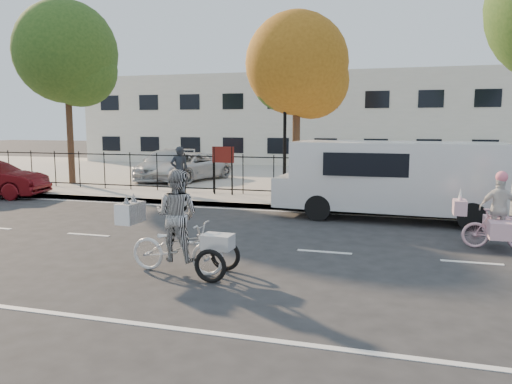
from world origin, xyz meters
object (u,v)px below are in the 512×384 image
(unicorn_bike, at_px, (497,221))
(lot_car_b, at_px, (188,167))
(zebra_trike, at_px, (177,233))
(lot_car_a, at_px, (166,165))
(lamppost, at_px, (285,115))
(pedestrian, at_px, (180,171))
(lot_car_d, at_px, (353,169))
(lot_car_c, at_px, (327,170))
(white_van, at_px, (391,177))

(unicorn_bike, xyz_separation_m, lot_car_b, (-11.72, 9.47, 0.14))
(zebra_trike, bearing_deg, lot_car_a, 28.85)
(lamppost, relative_size, pedestrian, 2.38)
(pedestrian, bearing_deg, unicorn_bike, 123.32)
(pedestrian, xyz_separation_m, lot_car_a, (-2.97, 4.79, -0.22))
(lamppost, xyz_separation_m, unicorn_bike, (6.15, -5.46, -2.46))
(lot_car_a, bearing_deg, pedestrian, -66.35)
(pedestrian, bearing_deg, lot_car_d, -171.26)
(unicorn_bike, height_order, lot_car_b, unicorn_bike)
(lot_car_a, bearing_deg, zebra_trike, -70.71)
(lot_car_c, bearing_deg, lot_car_d, -0.65)
(lot_car_c, height_order, lot_car_d, lot_car_d)
(lot_car_a, height_order, lot_car_b, lot_car_a)
(white_van, distance_m, pedestrian, 7.83)
(unicorn_bike, distance_m, lot_car_d, 10.56)
(zebra_trike, height_order, lot_car_a, zebra_trike)
(lot_car_b, relative_size, lot_car_d, 1.14)
(white_van, height_order, lot_car_b, white_van)
(pedestrian, xyz_separation_m, lot_car_b, (-1.71, 4.60, -0.26))
(white_van, height_order, lot_car_a, white_van)
(white_van, relative_size, lot_car_b, 1.39)
(unicorn_bike, relative_size, lot_car_c, 0.46)
(unicorn_bike, height_order, white_van, white_van)
(white_van, bearing_deg, zebra_trike, -115.97)
(lamppost, relative_size, lot_car_a, 0.91)
(white_van, bearing_deg, unicorn_bike, -48.80)
(zebra_trike, bearing_deg, lot_car_c, -2.28)
(pedestrian, distance_m, lot_car_b, 4.91)
(pedestrian, relative_size, lot_car_a, 0.38)
(unicorn_bike, xyz_separation_m, lot_car_c, (-5.22, 9.65, 0.13))
(zebra_trike, xyz_separation_m, pedestrian, (-3.92, 8.50, 0.30))
(white_van, relative_size, lot_car_a, 1.36)
(lamppost, xyz_separation_m, zebra_trike, (0.07, -9.09, -2.35))
(pedestrian, distance_m, lot_car_c, 6.77)
(lamppost, xyz_separation_m, white_van, (3.76, -2.42, -1.86))
(lot_car_b, bearing_deg, lot_car_a, -174.20)
(white_van, bearing_deg, lot_car_a, 150.91)
(lamppost, distance_m, lot_car_b, 7.24)
(unicorn_bike, bearing_deg, zebra_trike, 121.18)
(lot_car_d, bearing_deg, pedestrian, -141.90)
(lot_car_b, height_order, lot_car_d, lot_car_d)
(unicorn_bike, distance_m, white_van, 3.92)
(lot_car_c, bearing_deg, lot_car_b, 176.93)
(lamppost, distance_m, lot_car_a, 8.32)
(zebra_trike, height_order, lot_car_b, zebra_trike)
(lamppost, relative_size, lot_car_d, 1.06)
(lot_car_a, bearing_deg, lot_car_c, -8.17)
(lamppost, height_order, lot_car_d, lamppost)
(lot_car_a, relative_size, lot_car_c, 1.25)
(zebra_trike, xyz_separation_m, lot_car_c, (0.87, 13.28, 0.02))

